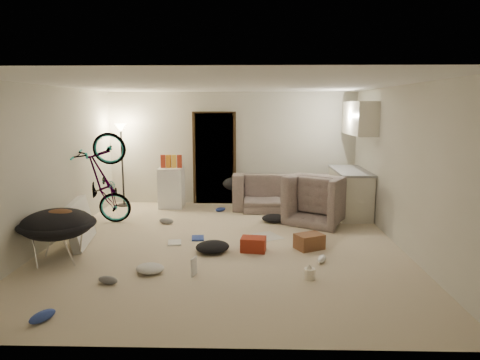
{
  "coord_description": "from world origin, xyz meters",
  "views": [
    {
      "loc": [
        0.42,
        -6.57,
        2.16
      ],
      "look_at": [
        0.23,
        0.6,
        0.94
      ],
      "focal_mm": 32.0,
      "sensor_mm": 36.0,
      "label": 1
    }
  ],
  "objects_px": {
    "sofa": "(280,195)",
    "armchair": "(321,204)",
    "kitchen_counter": "(350,193)",
    "tv_box": "(80,223)",
    "floor_lamp": "(122,147)",
    "bicycle": "(105,200)",
    "juicer": "(309,273)",
    "mini_fridge": "(171,187)",
    "drink_case_b": "(253,244)",
    "saucer_chair": "(58,231)",
    "drink_case_a": "(309,241)"
  },
  "relations": [
    {
      "from": "sofa",
      "to": "armchair",
      "type": "relative_size",
      "value": 1.92
    },
    {
      "from": "kitchen_counter",
      "to": "tv_box",
      "type": "xyz_separation_m",
      "value": [
        -4.73,
        -2.05,
        -0.09
      ]
    },
    {
      "from": "floor_lamp",
      "to": "bicycle",
      "type": "relative_size",
      "value": 1.04
    },
    {
      "from": "tv_box",
      "to": "juicer",
      "type": "bearing_deg",
      "value": -29.73
    },
    {
      "from": "floor_lamp",
      "to": "kitchen_counter",
      "type": "bearing_deg",
      "value": -7.66
    },
    {
      "from": "sofa",
      "to": "bicycle",
      "type": "relative_size",
      "value": 1.15
    },
    {
      "from": "tv_box",
      "to": "kitchen_counter",
      "type": "bearing_deg",
      "value": 14.77
    },
    {
      "from": "mini_fridge",
      "to": "juicer",
      "type": "relative_size",
      "value": 4.29
    },
    {
      "from": "sofa",
      "to": "bicycle",
      "type": "xyz_separation_m",
      "value": [
        -3.35,
        -1.31,
        0.17
      ]
    },
    {
      "from": "bicycle",
      "to": "juicer",
      "type": "relative_size",
      "value": 8.6
    },
    {
      "from": "mini_fridge",
      "to": "drink_case_b",
      "type": "distance_m",
      "value": 3.39
    },
    {
      "from": "sofa",
      "to": "juicer",
      "type": "xyz_separation_m",
      "value": [
        0.12,
        -3.84,
        -0.21
      ]
    },
    {
      "from": "floor_lamp",
      "to": "saucer_chair",
      "type": "height_order",
      "value": "floor_lamp"
    },
    {
      "from": "mini_fridge",
      "to": "tv_box",
      "type": "bearing_deg",
      "value": -110.83
    },
    {
      "from": "floor_lamp",
      "to": "sofa",
      "type": "bearing_deg",
      "value": -3.32
    },
    {
      "from": "floor_lamp",
      "to": "drink_case_a",
      "type": "distance_m",
      "value": 4.83
    },
    {
      "from": "saucer_chair",
      "to": "tv_box",
      "type": "relative_size",
      "value": 1.0
    },
    {
      "from": "kitchen_counter",
      "to": "drink_case_b",
      "type": "relative_size",
      "value": 4.03
    },
    {
      "from": "armchair",
      "to": "mini_fridge",
      "type": "bearing_deg",
      "value": 12.09
    },
    {
      "from": "saucer_chair",
      "to": "drink_case_a",
      "type": "relative_size",
      "value": 2.59
    },
    {
      "from": "floor_lamp",
      "to": "tv_box",
      "type": "distance_m",
      "value": 2.87
    },
    {
      "from": "saucer_chair",
      "to": "juicer",
      "type": "relative_size",
      "value": 5.21
    },
    {
      "from": "sofa",
      "to": "juicer",
      "type": "relative_size",
      "value": 9.85
    },
    {
      "from": "floor_lamp",
      "to": "drink_case_a",
      "type": "xyz_separation_m",
      "value": [
        3.73,
        -2.84,
        -1.19
      ]
    },
    {
      "from": "drink_case_b",
      "to": "saucer_chair",
      "type": "bearing_deg",
      "value": -162.29
    },
    {
      "from": "bicycle",
      "to": "tv_box",
      "type": "relative_size",
      "value": 1.64
    },
    {
      "from": "mini_fridge",
      "to": "armchair",
      "type": "bearing_deg",
      "value": -19.58
    },
    {
      "from": "kitchen_counter",
      "to": "drink_case_b",
      "type": "distance_m",
      "value": 3.06
    },
    {
      "from": "drink_case_b",
      "to": "sofa",
      "type": "bearing_deg",
      "value": 85.44
    },
    {
      "from": "armchair",
      "to": "bicycle",
      "type": "relative_size",
      "value": 0.6
    },
    {
      "from": "drink_case_a",
      "to": "drink_case_b",
      "type": "relative_size",
      "value": 1.1
    },
    {
      "from": "juicer",
      "to": "sofa",
      "type": "bearing_deg",
      "value": 91.81
    },
    {
      "from": "bicycle",
      "to": "drink_case_b",
      "type": "xyz_separation_m",
      "value": [
        2.76,
        -1.46,
        -0.35
      ]
    },
    {
      "from": "armchair",
      "to": "juicer",
      "type": "height_order",
      "value": "armchair"
    },
    {
      "from": "saucer_chair",
      "to": "drink_case_b",
      "type": "height_order",
      "value": "saucer_chair"
    },
    {
      "from": "drink_case_a",
      "to": "kitchen_counter",
      "type": "bearing_deg",
      "value": 36.04
    },
    {
      "from": "saucer_chair",
      "to": "drink_case_a",
      "type": "distance_m",
      "value": 3.7
    },
    {
      "from": "sofa",
      "to": "tv_box",
      "type": "xyz_separation_m",
      "value": [
        -3.35,
        -2.5,
        0.06
      ]
    },
    {
      "from": "bicycle",
      "to": "saucer_chair",
      "type": "height_order",
      "value": "bicycle"
    },
    {
      "from": "sofa",
      "to": "saucer_chair",
      "type": "distance_m",
      "value": 4.69
    },
    {
      "from": "saucer_chair",
      "to": "juicer",
      "type": "distance_m",
      "value": 3.53
    },
    {
      "from": "sofa",
      "to": "saucer_chair",
      "type": "bearing_deg",
      "value": 45.88
    },
    {
      "from": "sofa",
      "to": "saucer_chair",
      "type": "height_order",
      "value": "saucer_chair"
    },
    {
      "from": "drink_case_b",
      "to": "juicer",
      "type": "bearing_deg",
      "value": -48.9
    },
    {
      "from": "kitchen_counter",
      "to": "sofa",
      "type": "height_order",
      "value": "kitchen_counter"
    },
    {
      "from": "armchair",
      "to": "mini_fridge",
      "type": "xyz_separation_m",
      "value": [
        -3.08,
        1.09,
        0.1
      ]
    },
    {
      "from": "kitchen_counter",
      "to": "drink_case_a",
      "type": "distance_m",
      "value": 2.48
    },
    {
      "from": "saucer_chair",
      "to": "drink_case_b",
      "type": "relative_size",
      "value": 2.85
    },
    {
      "from": "saucer_chair",
      "to": "juicer",
      "type": "height_order",
      "value": "saucer_chair"
    },
    {
      "from": "drink_case_a",
      "to": "drink_case_b",
      "type": "bearing_deg",
      "value": 161.54
    }
  ]
}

